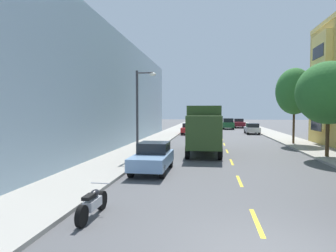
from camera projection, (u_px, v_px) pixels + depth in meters
ground_plane at (221, 137)px, 36.01m from camera, size 160.00×160.00×0.00m
sidewalk_left at (161, 137)px, 35.04m from camera, size 3.20×120.00×0.14m
sidewalk_right at (286, 139)px, 33.02m from camera, size 3.20×120.00×0.14m
lane_centerline_dashes at (223, 142)px, 30.57m from camera, size 0.14×47.20×0.01m
apartment_block_opposite at (79, 94)px, 27.85m from camera, size 10.00×36.00×9.59m
street_tree_second at (329, 93)px, 19.39m from camera, size 4.15×4.15×6.31m
street_tree_third at (294, 91)px, 27.29m from camera, size 3.36×3.36×7.03m
street_lamp at (140, 106)px, 19.28m from camera, size 1.35×0.28×5.67m
delivery_box_truck at (204, 127)px, 22.24m from camera, size 2.55×7.63×3.54m
parked_hatchback_red at (188, 129)px, 40.39m from camera, size 1.75×4.00×1.50m
parked_hatchback_sky at (153, 157)px, 15.29m from camera, size 1.75×4.00×1.50m
parked_hatchback_orange at (194, 124)px, 54.69m from camera, size 1.81×4.03×1.50m
parked_pickup_burgundy at (239, 123)px, 57.06m from camera, size 2.09×5.33×1.73m
parked_hatchback_silver at (252, 129)px, 40.96m from camera, size 1.80×4.03×1.50m
moving_forest_sedan at (228, 124)px, 52.52m from camera, size 1.95×4.80×1.93m
parked_motorcycle at (93, 204)px, 8.68m from camera, size 0.62×2.05×0.90m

